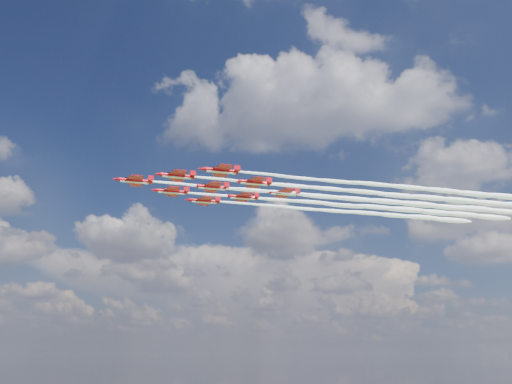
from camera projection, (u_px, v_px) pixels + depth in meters
jet_lead at (299, 194)px, 139.58m from camera, size 84.23×51.20×2.60m
jet_row2_port at (342, 190)px, 136.04m from camera, size 84.23×51.20×2.60m
jet_row2_starb at (324, 203)px, 147.99m from camera, size 84.23×51.20×2.60m
jet_row3_port at (387, 186)px, 132.50m from camera, size 84.23×51.20×2.60m
jet_row3_centre at (365, 200)px, 144.45m from camera, size 84.23×51.20×2.60m
jet_row3_starb at (346, 212)px, 156.40m from camera, size 84.23×51.20×2.60m
jet_row4_port at (408, 196)px, 140.91m from camera, size 84.23×51.20×2.60m
jet_row4_starb at (385, 208)px, 152.86m from camera, size 84.23×51.20×2.60m
jet_tail at (426, 205)px, 149.33m from camera, size 84.23×51.20×2.60m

